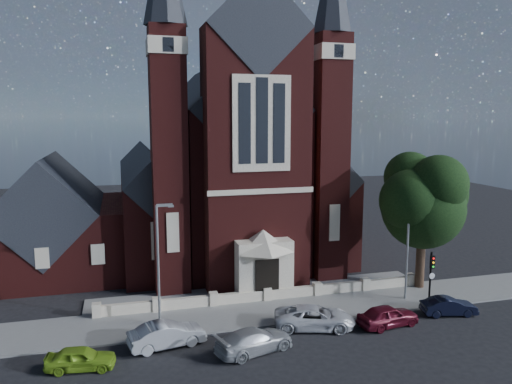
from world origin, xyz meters
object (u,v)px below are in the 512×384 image
parish_hall (52,228)px  street_lamp_left (159,258)px  street_lamp_right (409,240)px  car_dark_red (388,316)px  car_lime_van (81,358)px  car_white_suv (315,317)px  traffic_signal (431,272)px  church (221,169)px  car_navy (449,306)px  car_silver_a (167,335)px  car_silver_b (254,340)px  street_tree (427,202)px

parish_hall → street_lamp_left: parish_hall is taller
street_lamp_left → street_lamp_right: same height
parish_hall → car_dark_red: size_ratio=2.94×
car_lime_van → car_white_suv: size_ratio=0.71×
street_lamp_left → traffic_signal: size_ratio=2.02×
church → car_navy: bearing=-63.1°
street_lamp_right → car_silver_a: (-17.91, -2.99, -3.85)m
street_lamp_right → car_silver_b: size_ratio=1.70×
street_tree → street_lamp_right: (-2.51, -1.71, -2.36)m
church → car_lime_van: (-12.56, -23.41, -7.56)m
street_tree → car_navy: (-1.29, -5.02, -6.34)m
street_lamp_left → car_white_suv: 10.67m
car_white_suv → car_dark_red: bearing=-85.8°
parish_hall → street_lamp_left: 16.18m
car_silver_a → parish_hall: bearing=14.5°
car_silver_b → car_navy: (14.31, 1.69, -0.08)m
church → car_lime_van: size_ratio=9.48×
street_tree → car_white_suv: bearing=-157.4°
car_silver_b → parish_hall: bearing=16.9°
parish_hall → car_white_suv: bearing=-43.8°
street_lamp_right → traffic_signal: (0.91, -1.57, -2.02)m
car_dark_red → car_lime_van: bearing=83.7°
car_white_suv → car_navy: 9.72m
street_lamp_right → car_silver_b: bearing=-159.1°
car_silver_a → car_navy: bearing=-102.2°
street_lamp_right → car_white_suv: street_lamp_right is taller
street_tree → traffic_signal: (-1.60, -3.28, -4.38)m
car_lime_van → street_tree: bearing=-68.4°
car_lime_van → car_silver_a: 4.96m
street_lamp_left → street_lamp_right: bearing=0.0°
street_tree → car_silver_a: 21.86m
traffic_signal → car_silver_b: 14.54m
parish_hall → car_silver_b: parish_hall is taller
street_lamp_right → car_navy: (1.22, -3.31, -3.98)m
car_silver_b → car_dark_red: bearing=-100.5°
car_navy → church: bearing=37.7°
car_lime_van → car_dark_red: car_dark_red is taller
traffic_signal → car_white_suv: bearing=-172.2°
church → car_white_suv: 23.10m
car_dark_red → street_tree: bearing=-56.7°
car_dark_red → car_navy: bearing=-92.0°
car_silver_b → car_navy: car_silver_b is taller
car_white_suv → car_dark_red: size_ratio=1.25×
car_silver_a → car_white_suv: 9.43m
church → car_silver_a: 24.44m
street_tree → street_lamp_left: 20.71m
parish_hall → car_lime_van: size_ratio=3.31×
car_white_suv → car_silver_b: bearing=131.0°
church → parish_hall: 17.26m
street_lamp_right → car_silver_a: bearing=-170.5°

